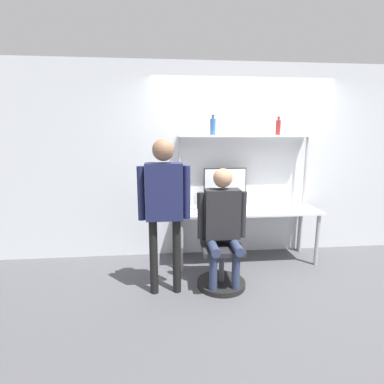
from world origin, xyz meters
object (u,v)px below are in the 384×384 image
object	(u,v)px
office_chair	(221,261)
person_standing	(164,197)
cell_phone	(227,210)
monitor	(225,185)
bottle_red	(278,127)
bottle_blue	(213,127)
person_seated	(223,219)
laptop	(209,206)

from	to	relation	value
office_chair	person_standing	xyz separation A→B (m)	(-0.64, -0.11, 0.79)
cell_phone	office_chair	bearing A→B (deg)	-108.36
monitor	bottle_red	distance (m)	1.07
person_standing	bottle_blue	bearing A→B (deg)	55.11
person_seated	person_standing	distance (m)	0.70
bottle_red	person_seated	bearing A→B (deg)	-136.07
office_chair	person_standing	world-z (taller)	person_standing
monitor	bottle_blue	xyz separation A→B (m)	(-0.18, 0.02, 0.79)
office_chair	person_seated	distance (m)	0.52
laptop	person_seated	xyz separation A→B (m)	(0.06, -0.67, 0.01)
monitor	person_standing	distance (m)	1.27
monitor	person_seated	size ratio (longest dim) A/B	0.43
laptop	bottle_blue	bearing A→B (deg)	70.34
monitor	person_seated	bearing A→B (deg)	-103.16
person_seated	bottle_red	size ratio (longest dim) A/B	5.55
monitor	laptop	size ratio (longest dim) A/B	1.75
laptop	person_standing	distance (m)	0.98
monitor	laptop	xyz separation A→B (m)	(-0.26, -0.21, -0.24)
monitor	cell_phone	size ratio (longest dim) A/B	3.96
person_standing	monitor	bearing A→B (deg)	47.98
office_chair	person_standing	distance (m)	1.03
bottle_red	laptop	bearing A→B (deg)	-166.62
laptop	office_chair	bearing A→B (deg)	-84.71
cell_phone	person_standing	distance (m)	1.15
person_seated	bottle_red	world-z (taller)	bottle_red
office_chair	person_standing	size ratio (longest dim) A/B	0.56
person_standing	bottle_red	xyz separation A→B (m)	(1.58, 0.96, 0.74)
monitor	bottle_red	size ratio (longest dim) A/B	2.40
cell_phone	bottle_red	bearing A→B (deg)	19.83
laptop	office_chair	xyz separation A→B (m)	(0.06, -0.62, -0.51)
bottle_blue	monitor	bearing A→B (deg)	-6.91
office_chair	laptop	bearing A→B (deg)	95.29
cell_phone	person_seated	bearing A→B (deg)	-107.14
cell_phone	bottle_red	size ratio (longest dim) A/B	0.61
laptop	bottle_red	bearing A→B (deg)	13.38
laptop	bottle_red	xyz separation A→B (m)	(0.99, 0.24, 1.03)
person_standing	laptop	bearing A→B (deg)	51.08
cell_phone	bottle_blue	size ratio (longest dim) A/B	0.56
person_seated	bottle_red	distance (m)	1.65
person_standing	cell_phone	bearing A→B (deg)	39.72
bottle_blue	bottle_red	bearing A→B (deg)	0.00
office_chair	bottle_red	distance (m)	1.99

